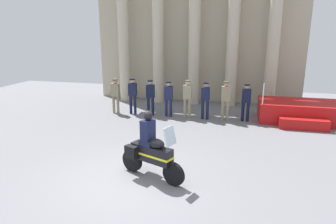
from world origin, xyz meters
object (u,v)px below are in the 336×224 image
object	(u,v)px
officer_in_row_2	(150,95)
officer_in_row_3	(169,96)
officer_in_row_5	(205,98)
officer_in_row_0	(115,93)
reviewing_stand	(299,112)
officer_in_row_7	(246,100)
officer_in_row_1	(133,93)
motorcycle_with_rider	(150,150)
officer_in_row_6	(226,98)
officer_in_row_4	(187,96)

from	to	relation	value
officer_in_row_2	officer_in_row_3	bearing A→B (deg)	178.79
officer_in_row_2	officer_in_row_5	world-z (taller)	same
officer_in_row_5	officer_in_row_0	bearing A→B (deg)	-3.53
reviewing_stand	officer_in_row_3	world-z (taller)	reviewing_stand
officer_in_row_0	officer_in_row_7	distance (m)	6.14
officer_in_row_1	officer_in_row_0	bearing A→B (deg)	-0.26
officer_in_row_3	officer_in_row_5	world-z (taller)	officer_in_row_5
officer_in_row_1	motorcycle_with_rider	size ratio (longest dim) A/B	0.88
officer_in_row_2	officer_in_row_5	bearing A→B (deg)	175.77
officer_in_row_3	officer_in_row_5	distance (m)	1.73
officer_in_row_3	officer_in_row_0	bearing A→B (deg)	-2.08
officer_in_row_6	officer_in_row_4	bearing A→B (deg)	-6.77
officer_in_row_4	officer_in_row_6	xyz separation A→B (m)	(1.74, -0.11, 0.02)
officer_in_row_3	officer_in_row_6	size ratio (longest dim) A/B	0.94
officer_in_row_4	officer_in_row_5	distance (m)	0.85
reviewing_stand	officer_in_row_7	xyz separation A→B (m)	(-2.32, -0.53, 0.56)
officer_in_row_2	officer_in_row_4	bearing A→B (deg)	178.52
officer_in_row_1	officer_in_row_4	world-z (taller)	officer_in_row_4
officer_in_row_1	officer_in_row_5	world-z (taller)	officer_in_row_1
officer_in_row_4	officer_in_row_0	bearing A→B (deg)	-2.00
officer_in_row_4	officer_in_row_6	world-z (taller)	officer_in_row_6
officer_in_row_1	officer_in_row_6	distance (m)	4.39
officer_in_row_5	motorcycle_with_rider	xyz separation A→B (m)	(-0.79, -6.03, -0.21)
officer_in_row_4	motorcycle_with_rider	distance (m)	6.13
officer_in_row_0	officer_in_row_1	bearing A→B (deg)	179.74
officer_in_row_5	officer_in_row_2	bearing A→B (deg)	-4.23
officer_in_row_6	motorcycle_with_rider	xyz separation A→B (m)	(-1.69, -6.02, -0.25)
officer_in_row_3	officer_in_row_4	xyz separation A→B (m)	(0.88, 0.02, 0.05)
officer_in_row_5	officer_in_row_1	bearing A→B (deg)	-4.35
officer_in_row_7	motorcycle_with_rider	bearing A→B (deg)	64.19
officer_in_row_7	officer_in_row_2	bearing A→B (deg)	-2.41
officer_in_row_3	officer_in_row_7	distance (m)	3.50
officer_in_row_7	motorcycle_with_rider	world-z (taller)	motorcycle_with_rider
officer_in_row_2	motorcycle_with_rider	distance (m)	6.35
officer_in_row_6	officer_in_row_3	bearing A→B (deg)	-5.08
reviewing_stand	officer_in_row_4	xyz separation A→B (m)	(-4.94, -0.53, 0.60)
officer_in_row_6	officer_in_row_7	distance (m)	0.89
officer_in_row_6	officer_in_row_1	bearing A→B (deg)	-4.23
officer_in_row_7	officer_in_row_4	bearing A→B (deg)	-3.03
officer_in_row_4	motorcycle_with_rider	world-z (taller)	motorcycle_with_rider
officer_in_row_0	officer_in_row_2	size ratio (longest dim) A/B	0.99
officer_in_row_0	officer_in_row_4	size ratio (longest dim) A/B	0.97
officer_in_row_1	officer_in_row_3	size ratio (longest dim) A/B	1.04
officer_in_row_0	officer_in_row_1	xyz separation A→B (m)	(0.87, 0.04, 0.03)
officer_in_row_5	motorcycle_with_rider	distance (m)	6.08
officer_in_row_1	officer_in_row_4	distance (m)	2.65
motorcycle_with_rider	officer_in_row_6	bearing A→B (deg)	97.00
officer_in_row_5	officer_in_row_4	bearing A→B (deg)	-9.94
officer_in_row_1	officer_in_row_6	size ratio (longest dim) A/B	0.97
officer_in_row_1	officer_in_row_7	distance (m)	5.27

